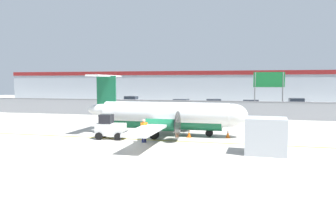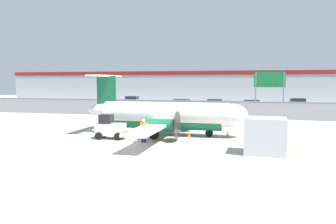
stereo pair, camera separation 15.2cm
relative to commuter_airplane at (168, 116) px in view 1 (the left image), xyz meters
name	(u,v)px [view 1 (the left image)]	position (x,y,z in m)	size (l,w,h in m)	color
ground_plane	(149,140)	(-0.80, -2.56, -1.60)	(140.00, 140.00, 0.01)	#ADA89E
perimeter_fence	(188,108)	(-0.80, 13.44, -0.49)	(98.00, 0.10, 2.10)	gray
parking_lot_strip	(201,109)	(-0.80, 24.94, -1.54)	(98.00, 17.00, 0.12)	#38383A
background_building	(213,87)	(-0.80, 43.43, 1.66)	(91.00, 8.10, 6.50)	#A8B2BC
commuter_airplane	(168,116)	(0.00, 0.00, 0.00)	(13.46, 16.00, 4.92)	white
baggage_tug	(110,128)	(-3.86, -2.77, -0.75)	(2.42, 1.55, 1.88)	silver
ground_crew_worker	(144,129)	(-0.87, -3.66, -0.65)	(0.48, 0.48, 1.70)	#191E4C
cargo_container	(266,136)	(7.43, -5.38, -0.50)	(2.50, 2.12, 2.20)	#B7BCC1
traffic_cone_near_left	(228,134)	(4.86, -0.16, -1.29)	(0.36, 0.36, 0.64)	orange
traffic_cone_near_right	(189,133)	(1.88, -0.67, -1.29)	(0.36, 0.36, 0.64)	orange
traffic_cone_far_left	(115,127)	(-5.13, 1.14, -1.29)	(0.36, 0.36, 0.64)	orange
parked_car_0	(131,100)	(-14.66, 30.92, -0.71)	(4.29, 2.20, 1.58)	gray
parked_car_1	(138,106)	(-9.14, 19.20, -0.71)	(4.26, 2.12, 1.58)	black
parked_car_2	(182,104)	(-3.48, 23.04, -0.71)	(4.34, 2.32, 1.58)	#B28C19
parked_car_3	(214,104)	(1.32, 24.66, -0.71)	(4.38, 2.41, 1.58)	#19662D
parked_car_4	(251,105)	(6.84, 23.61, -0.71)	(4.23, 2.05, 1.58)	gray
parked_car_5	(297,103)	(14.07, 30.43, -0.71)	(4.29, 2.19, 1.58)	slate
highway_sign	(269,83)	(8.72, 15.18, 2.54)	(3.60, 0.14, 5.50)	slate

